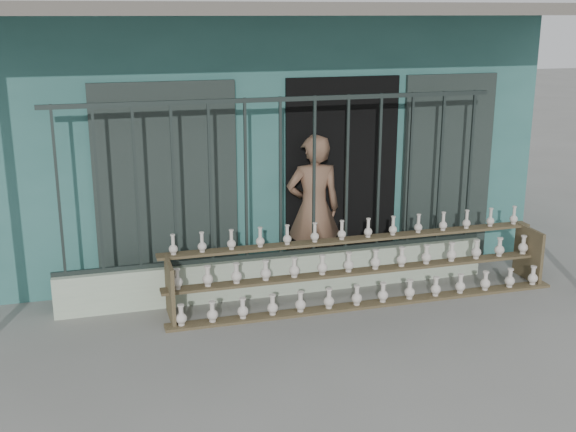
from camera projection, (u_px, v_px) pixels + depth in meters
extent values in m
plane|color=slate|center=(316.00, 340.00, 7.13)|extent=(60.00, 60.00, 0.00)
cube|color=#316863|center=(226.00, 119.00, 10.67)|extent=(7.00, 5.00, 3.20)
cube|color=black|center=(340.00, 177.00, 8.73)|extent=(1.40, 0.12, 2.40)
cube|color=#1E2925|center=(167.00, 189.00, 8.13)|extent=(1.60, 0.08, 2.40)
cube|color=#1E2925|center=(446.00, 171.00, 9.07)|extent=(1.20, 0.08, 2.40)
cube|color=#59544C|center=(283.00, 9.00, 7.38)|extent=(7.40, 2.00, 0.12)
cube|color=#B6C8AC|center=(281.00, 274.00, 8.27)|extent=(5.00, 0.20, 0.45)
cube|color=#283330|center=(58.00, 193.00, 7.33)|extent=(0.03, 0.03, 1.80)
cube|color=#283330|center=(98.00, 190.00, 7.44)|extent=(0.03, 0.03, 1.80)
cube|color=#283330|center=(136.00, 188.00, 7.54)|extent=(0.03, 0.03, 1.80)
cube|color=#283330|center=(174.00, 185.00, 7.65)|extent=(0.03, 0.03, 1.80)
cube|color=#283330|center=(210.00, 183.00, 7.75)|extent=(0.03, 0.03, 1.80)
cube|color=#283330|center=(246.00, 181.00, 7.86)|extent=(0.03, 0.03, 1.80)
cube|color=#283330|center=(280.00, 178.00, 7.96)|extent=(0.03, 0.03, 1.80)
cube|color=#283330|center=(314.00, 176.00, 8.07)|extent=(0.03, 0.03, 1.80)
cube|color=#283330|center=(347.00, 174.00, 8.17)|extent=(0.03, 0.03, 1.80)
cube|color=#283330|center=(379.00, 172.00, 8.28)|extent=(0.03, 0.03, 1.80)
cube|color=#283330|center=(410.00, 170.00, 8.38)|extent=(0.03, 0.03, 1.80)
cube|color=#283330|center=(440.00, 168.00, 8.49)|extent=(0.03, 0.03, 1.80)
cube|color=#283330|center=(470.00, 166.00, 8.59)|extent=(0.03, 0.03, 1.80)
cube|color=#283330|center=(280.00, 99.00, 7.73)|extent=(5.00, 0.04, 0.05)
cube|color=#283330|center=(281.00, 253.00, 8.20)|extent=(5.00, 0.04, 0.05)
cube|color=brown|center=(370.00, 304.00, 7.95)|extent=(4.50, 0.18, 0.03)
cube|color=brown|center=(362.00, 271.00, 8.10)|extent=(4.50, 0.18, 0.03)
cube|color=brown|center=(354.00, 239.00, 8.25)|extent=(4.50, 0.18, 0.03)
cube|color=brown|center=(170.00, 291.00, 7.52)|extent=(0.04, 0.55, 0.64)
cube|color=brown|center=(528.00, 254.00, 8.68)|extent=(0.04, 0.55, 0.64)
imported|color=brown|center=(314.00, 209.00, 8.48)|extent=(0.68, 0.47, 1.78)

